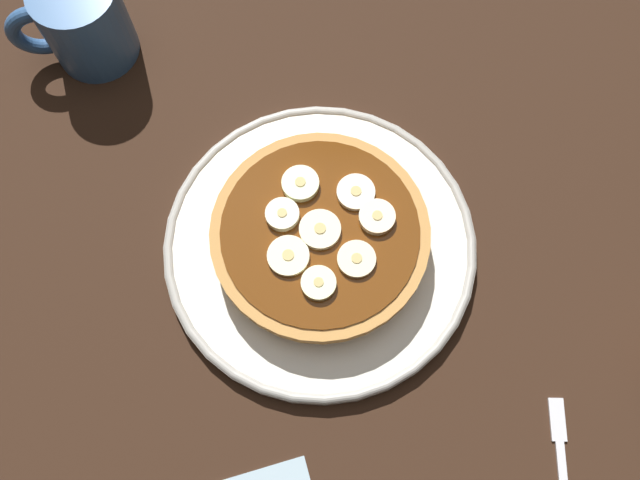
{
  "coord_description": "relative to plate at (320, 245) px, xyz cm",
  "views": [
    {
      "loc": [
        4.25,
        18.58,
        56.6
      ],
      "look_at": [
        0.0,
        0.0,
        2.25
      ],
      "focal_mm": 36.87,
      "sensor_mm": 36.0,
      "label": 1
    }
  ],
  "objects": [
    {
      "name": "fork",
      "position": [
        -14.95,
        22.92,
        -0.59
      ],
      "size": [
        4.13,
        12.85,
        0.5
      ],
      "color": "silver",
      "rests_on": "ground_plane"
    },
    {
      "name": "pancake_stack",
      "position": [
        -0.12,
        0.15,
        2.16
      ],
      "size": [
        18.81,
        19.13,
        3.37
      ],
      "color": "tan",
      "rests_on": "plate"
    },
    {
      "name": "banana_slice_1",
      "position": [
        -2.37,
        3.21,
        3.98
      ],
      "size": [
        3.23,
        3.23,
        0.7
      ],
      "color": "beige",
      "rests_on": "pancake_stack"
    },
    {
      "name": "plate",
      "position": [
        0.0,
        0.0,
        0.0
      ],
      "size": [
        28.01,
        28.01,
        1.56
      ],
      "color": "silver",
      "rests_on": "ground_plane"
    },
    {
      "name": "banana_slice_2",
      "position": [
        -3.76,
        -2.65,
        3.99
      ],
      "size": [
        3.32,
        3.32,
        0.71
      ],
      "color": "#F5E6C3",
      "rests_on": "pancake_stack"
    },
    {
      "name": "ground_plane",
      "position": [
        0.0,
        0.0,
        -2.34
      ],
      "size": [
        140.0,
        140.0,
        3.0
      ],
      "primitive_type": "cube",
      "color": "black"
    },
    {
      "name": "banana_slice_5",
      "position": [
        3.08,
        1.68,
        3.99
      ],
      "size": [
        3.53,
        3.53,
        0.71
      ],
      "color": "#F8EAB4",
      "rests_on": "pancake_stack"
    },
    {
      "name": "banana_slice_0",
      "position": [
        0.14,
        -0.35,
        4.01
      ],
      "size": [
        3.54,
        3.54,
        0.76
      ],
      "color": "beige",
      "rests_on": "pancake_stack"
    },
    {
      "name": "banana_slice_6",
      "position": [
        1.16,
        4.54,
        4.07
      ],
      "size": [
        2.91,
        2.91,
        0.88
      ],
      "color": "#F1F3B6",
      "rests_on": "pancake_stack"
    },
    {
      "name": "banana_slice_4",
      "position": [
        0.71,
        -4.46,
        4.08
      ],
      "size": [
        3.25,
        3.25,
        0.9
      ],
      "color": "#ECF3B7",
      "rests_on": "pancake_stack"
    },
    {
      "name": "banana_slice_3",
      "position": [
        2.81,
        -2.01,
        4.1
      ],
      "size": [
        2.9,
        2.9,
        0.93
      ],
      "color": "#EFEAC0",
      "rests_on": "pancake_stack"
    },
    {
      "name": "coffee_mug",
      "position": [
        17.5,
        -25.85,
        3.57
      ],
      "size": [
        11.53,
        8.19,
        8.56
      ],
      "color": "#33598C",
      "rests_on": "ground_plane"
    },
    {
      "name": "banana_slice_7",
      "position": [
        -4.94,
        0.35,
        4.09
      ],
      "size": [
        3.11,
        3.11,
        0.91
      ],
      "color": "#FCE6B8",
      "rests_on": "pancake_stack"
    }
  ]
}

